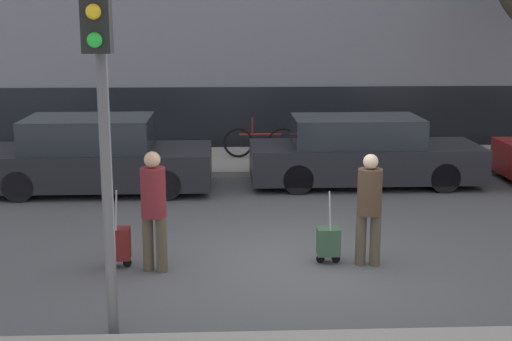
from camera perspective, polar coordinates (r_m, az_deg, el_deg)
name	(u,v)px	position (r m, az deg, el deg)	size (l,w,h in m)	color
ground_plane	(295,262)	(10.23, 3.10, -7.33)	(80.00, 80.00, 0.00)	#4C4C4F
sidewalk_far	(265,161)	(16.96, 0.76, 0.80)	(28.00, 3.00, 0.12)	gray
parked_car_0	(96,157)	(14.53, -12.64, 1.08)	(4.45, 1.89, 1.48)	black
parked_car_1	(362,153)	(14.84, 8.49, 1.38)	(4.70, 1.72, 1.41)	black
pedestrian_left	(154,204)	(9.69, -8.20, -2.70)	(0.34, 0.34, 1.67)	#4C4233
trolley_left	(118,244)	(10.10, -10.95, -5.77)	(0.34, 0.29, 1.11)	maroon
pedestrian_right	(369,203)	(9.97, 9.05, -2.61)	(0.35, 0.34, 1.59)	#4C4233
trolley_right	(328,242)	(10.14, 5.82, -5.70)	(0.34, 0.29, 1.05)	#335138
traffic_light	(101,85)	(7.37, -12.33, 6.73)	(0.28, 0.47, 3.87)	#515154
parked_bicycle	(260,142)	(16.97, 0.34, 2.29)	(1.77, 0.06, 0.96)	black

